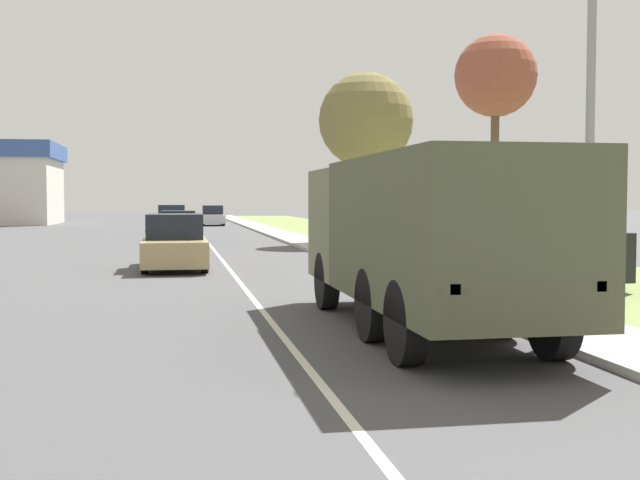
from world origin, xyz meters
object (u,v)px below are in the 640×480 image
object	(u,v)px
military_truck	(422,232)
lamp_post	(578,69)
car_second_ahead	(178,228)
car_farthest_ahead	(175,215)
car_third_ahead	(172,219)
pickup_truck	(531,246)
car_fourth_ahead	(213,216)
car_nearest_ahead	(175,244)

from	to	relation	value
military_truck	lamp_post	bearing A→B (deg)	-15.21
car_second_ahead	car_farthest_ahead	xyz separation A→B (m)	(-0.15, 33.23, -0.01)
car_third_ahead	pickup_truck	world-z (taller)	pickup_truck
car_fourth_ahead	military_truck	bearing A→B (deg)	-89.12
military_truck	car_fourth_ahead	xyz separation A→B (m)	(-0.80, 52.56, -0.86)
pickup_truck	lamp_post	world-z (taller)	lamp_post
car_nearest_ahead	car_second_ahead	xyz separation A→B (m)	(0.20, 15.16, -0.05)
car_farthest_ahead	pickup_truck	world-z (taller)	pickup_truck
military_truck	car_third_ahead	size ratio (longest dim) A/B	1.98
military_truck	car_third_ahead	world-z (taller)	military_truck
car_fourth_ahead	pickup_truck	world-z (taller)	pickup_truck
military_truck	pickup_truck	size ratio (longest dim) A/B	1.38
car_farthest_ahead	car_nearest_ahead	bearing A→B (deg)	-90.05
car_nearest_ahead	car_farthest_ahead	xyz separation A→B (m)	(0.05, 48.39, -0.06)
car_nearest_ahead	lamp_post	bearing A→B (deg)	-64.60
car_third_ahead	pickup_truck	distance (m)	36.05
lamp_post	car_second_ahead	bearing A→B (deg)	101.95
military_truck	car_farthest_ahead	size ratio (longest dim) A/B	1.98
military_truck	car_second_ahead	distance (m)	27.73
pickup_truck	car_third_ahead	bearing A→B (deg)	104.68
car_nearest_ahead	car_third_ahead	distance (m)	29.52
military_truck	car_third_ahead	distance (m)	42.03
car_nearest_ahead	car_farthest_ahead	size ratio (longest dim) A/B	1.18
car_fourth_ahead	car_farthest_ahead	distance (m)	8.67
car_nearest_ahead	car_fourth_ahead	xyz separation A→B (m)	(3.04, 40.25, -0.02)
car_second_ahead	pickup_truck	size ratio (longest dim) A/B	0.75
pickup_truck	car_second_ahead	bearing A→B (deg)	113.16
military_truck	car_fourth_ahead	bearing A→B (deg)	90.88
car_third_ahead	car_farthest_ahead	world-z (taller)	car_third_ahead
car_second_ahead	car_fourth_ahead	world-z (taller)	car_fourth_ahead
pickup_truck	lamp_post	xyz separation A→B (m)	(-2.83, -7.58, 3.21)
military_truck	car_nearest_ahead	distance (m)	12.93
car_third_ahead	lamp_post	bearing A→B (deg)	-81.55
car_second_ahead	car_fourth_ahead	distance (m)	25.25
car_nearest_ahead	pickup_truck	size ratio (longest dim) A/B	0.82
car_third_ahead	car_fourth_ahead	xyz separation A→B (m)	(3.21, 10.73, -0.05)
military_truck	pickup_truck	distance (m)	8.67
car_nearest_ahead	car_second_ahead	world-z (taller)	car_nearest_ahead
car_farthest_ahead	car_second_ahead	bearing A→B (deg)	-89.74
car_fourth_ahead	car_farthest_ahead	bearing A→B (deg)	110.23
car_second_ahead	pickup_truck	bearing A→B (deg)	-66.84
car_nearest_ahead	car_farthest_ahead	bearing A→B (deg)	89.95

